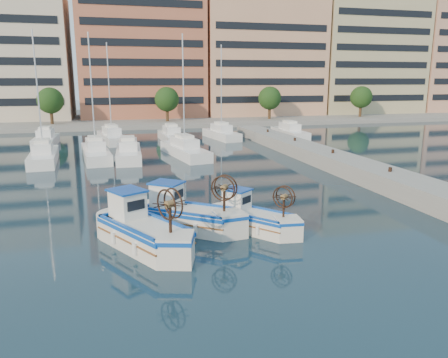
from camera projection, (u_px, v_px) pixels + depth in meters
The scene contains 7 objects.
ground at pixel (230, 234), 21.20m from camera, with size 300.00×300.00×0.00m, color #1B3646.
quay at pixel (372, 174), 31.84m from camera, with size 3.00×60.00×1.20m, color gray.
waterfront at pixel (185, 59), 82.36m from camera, with size 180.00×40.00×25.60m.
yacht_marina at pixel (134, 145), 46.67m from camera, with size 37.94×21.65×11.50m.
fishing_boat_a at pixel (142, 229), 19.36m from camera, with size 4.05×5.14×3.11m.
fishing_boat_b at pixel (187, 214), 21.68m from camera, with size 4.77×4.33×2.97m.
fishing_boat_c at pixel (252, 217), 21.59m from camera, with size 3.71×4.05×2.53m.
Camera 1 is at (-5.41, -19.34, 7.33)m, focal length 35.00 mm.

